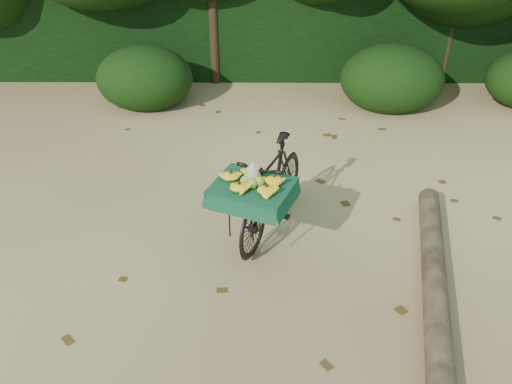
{
  "coord_description": "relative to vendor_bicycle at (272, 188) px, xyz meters",
  "views": [
    {
      "loc": [
        -0.91,
        -5.11,
        4.03
      ],
      "look_at": [
        -0.94,
        0.04,
        0.76
      ],
      "focal_mm": 38.0,
      "sensor_mm": 36.0,
      "label": 1
    }
  ],
  "objects": [
    {
      "name": "hedge_backdrop",
      "position": [
        0.76,
        5.91,
        0.3
      ],
      "size": [
        26.0,
        1.8,
        1.8
      ],
      "primitive_type": "cube",
      "color": "black",
      "rests_on": "ground"
    },
    {
      "name": "bush_clumps",
      "position": [
        1.26,
        3.91,
        -0.15
      ],
      "size": [
        8.8,
        1.7,
        0.9
      ],
      "primitive_type": null,
      "color": "black",
      "rests_on": "ground"
    },
    {
      "name": "ground",
      "position": [
        0.76,
        -0.39,
        -0.6
      ],
      "size": [
        80.0,
        80.0,
        0.0
      ],
      "primitive_type": "plane",
      "color": "tan",
      "rests_on": "ground"
    },
    {
      "name": "leaf_litter",
      "position": [
        0.76,
        0.26,
        -0.59
      ],
      "size": [
        7.0,
        7.3,
        0.01
      ],
      "primitive_type": null,
      "color": "#453112",
      "rests_on": "ground"
    },
    {
      "name": "vendor_bicycle",
      "position": [
        0.0,
        0.0,
        0.0
      ],
      "size": [
        1.37,
        2.03,
        1.17
      ],
      "rotation": [
        0.0,
        0.0,
        -0.39
      ],
      "color": "black",
      "rests_on": "ground"
    },
    {
      "name": "fallen_log",
      "position": [
        1.71,
        -1.19,
        -0.47
      ],
      "size": [
        1.04,
        3.55,
        0.26
      ],
      "primitive_type": "cylinder",
      "rotation": [
        1.57,
        0.0,
        -0.22
      ],
      "color": "brown",
      "rests_on": "ground"
    }
  ]
}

